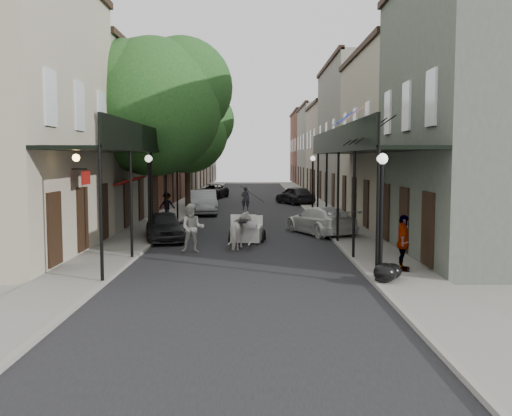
{
  "coord_description": "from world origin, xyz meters",
  "views": [
    {
      "loc": [
        0.48,
        -18.35,
        3.69
      ],
      "look_at": [
        0.48,
        5.48,
        1.6
      ],
      "focal_mm": 40.0,
      "sensor_mm": 36.0,
      "label": 1
    }
  ],
  "objects_px": {
    "tree_near": "(162,101)",
    "tree_far": "(192,129)",
    "horse": "(241,231)",
    "pedestrian_sidewalk_right": "(403,243)",
    "car_left_near": "(165,226)",
    "lamppost_left": "(149,197)",
    "car_right_near": "(320,221)",
    "lamppost_right_far": "(313,184)",
    "pedestrian_sidewalk_left": "(167,205)",
    "car_left_mid": "(203,202)",
    "car_right_far": "(295,195)",
    "carriage": "(248,219)",
    "pedestrian_walking": "(193,228)",
    "car_left_far": "(212,191)",
    "lamppost_right_near": "(381,215)"
  },
  "relations": [
    {
      "from": "pedestrian_sidewalk_right",
      "to": "car_left_far",
      "type": "distance_m",
      "value": 35.39
    },
    {
      "from": "lamppost_right_near",
      "to": "carriage",
      "type": "distance_m",
      "value": 9.82
    },
    {
      "from": "car_left_near",
      "to": "car_left_far",
      "type": "height_order",
      "value": "car_left_far"
    },
    {
      "from": "horse",
      "to": "carriage",
      "type": "bearing_deg",
      "value": -90.0
    },
    {
      "from": "lamppost_left",
      "to": "pedestrian_sidewalk_right",
      "type": "xyz_separation_m",
      "value": [
        9.25,
        -6.49,
        -1.04
      ]
    },
    {
      "from": "lamppost_left",
      "to": "pedestrian_sidewalk_right",
      "type": "height_order",
      "value": "lamppost_left"
    },
    {
      "from": "tree_near",
      "to": "lamppost_left",
      "type": "bearing_deg",
      "value": -88.66
    },
    {
      "from": "pedestrian_sidewalk_left",
      "to": "pedestrian_sidewalk_right",
      "type": "relative_size",
      "value": 0.84
    },
    {
      "from": "lamppost_right_far",
      "to": "tree_near",
      "type": "bearing_deg",
      "value": -136.69
    },
    {
      "from": "pedestrian_walking",
      "to": "car_right_near",
      "type": "xyz_separation_m",
      "value": [
        5.6,
        5.24,
        -0.28
      ]
    },
    {
      "from": "tree_near",
      "to": "lamppost_right_near",
      "type": "distance_m",
      "value": 15.39
    },
    {
      "from": "pedestrian_sidewalk_right",
      "to": "car_left_far",
      "type": "xyz_separation_m",
      "value": [
        -8.75,
        34.29,
        -0.35
      ]
    },
    {
      "from": "pedestrian_sidewalk_left",
      "to": "lamppost_right_near",
      "type": "bearing_deg",
      "value": 100.94
    },
    {
      "from": "lamppost_right_far",
      "to": "car_right_near",
      "type": "xyz_separation_m",
      "value": [
        -0.5,
        -9.0,
        -1.37
      ]
    },
    {
      "from": "pedestrian_sidewalk_left",
      "to": "carriage",
      "type": "bearing_deg",
      "value": 103.55
    },
    {
      "from": "tree_near",
      "to": "car_left_near",
      "type": "xyz_separation_m",
      "value": [
        0.6,
        -3.31,
        -5.82
      ]
    },
    {
      "from": "horse",
      "to": "tree_near",
      "type": "bearing_deg",
      "value": -47.78
    },
    {
      "from": "tree_near",
      "to": "carriage",
      "type": "height_order",
      "value": "tree_near"
    },
    {
      "from": "lamppost_left",
      "to": "car_left_far",
      "type": "bearing_deg",
      "value": 88.97
    },
    {
      "from": "car_left_far",
      "to": "car_right_far",
      "type": "bearing_deg",
      "value": -30.13
    },
    {
      "from": "lamppost_right_far",
      "to": "pedestrian_sidewalk_left",
      "type": "height_order",
      "value": "lamppost_right_far"
    },
    {
      "from": "pedestrian_sidewalk_right",
      "to": "car_left_mid",
      "type": "height_order",
      "value": "pedestrian_sidewalk_right"
    },
    {
      "from": "tree_far",
      "to": "car_right_near",
      "type": "distance_m",
      "value": 17.85
    },
    {
      "from": "lamppost_right_near",
      "to": "horse",
      "type": "distance_m",
      "value": 7.95
    },
    {
      "from": "car_left_near",
      "to": "tree_far",
      "type": "bearing_deg",
      "value": 79.13
    },
    {
      "from": "tree_far",
      "to": "horse",
      "type": "distance_m",
      "value": 20.64
    },
    {
      "from": "lamppost_right_far",
      "to": "pedestrian_sidewalk_left",
      "type": "bearing_deg",
      "value": -165.92
    },
    {
      "from": "tree_near",
      "to": "tree_far",
      "type": "distance_m",
      "value": 14.02
    },
    {
      "from": "horse",
      "to": "pedestrian_sidewalk_left",
      "type": "bearing_deg",
      "value": -60.84
    },
    {
      "from": "pedestrian_sidewalk_right",
      "to": "car_left_near",
      "type": "relative_size",
      "value": 0.46
    },
    {
      "from": "lamppost_left",
      "to": "car_right_near",
      "type": "distance_m",
      "value": 8.38
    },
    {
      "from": "pedestrian_walking",
      "to": "tree_near",
      "type": "bearing_deg",
      "value": 106.28
    },
    {
      "from": "horse",
      "to": "car_right_near",
      "type": "relative_size",
      "value": 0.37
    },
    {
      "from": "tree_far",
      "to": "car_left_mid",
      "type": "bearing_deg",
      "value": -76.42
    },
    {
      "from": "car_right_far",
      "to": "car_left_near",
      "type": "bearing_deg",
      "value": 47.01
    },
    {
      "from": "carriage",
      "to": "car_right_near",
      "type": "relative_size",
      "value": 0.53
    },
    {
      "from": "tree_near",
      "to": "carriage",
      "type": "relative_size",
      "value": 3.89
    },
    {
      "from": "pedestrian_sidewalk_right",
      "to": "car_left_near",
      "type": "distance_m",
      "value": 11.43
    },
    {
      "from": "lamppost_right_far",
      "to": "carriage",
      "type": "xyz_separation_m",
      "value": [
        -3.99,
        -11.1,
        -1.09
      ]
    },
    {
      "from": "lamppost_left",
      "to": "car_left_near",
      "type": "xyz_separation_m",
      "value": [
        0.5,
        0.86,
        -1.38
      ]
    },
    {
      "from": "car_left_far",
      "to": "pedestrian_sidewalk_left",
      "type": "bearing_deg",
      "value": -81.41
    },
    {
      "from": "horse",
      "to": "car_right_near",
      "type": "distance_m",
      "value": 5.76
    },
    {
      "from": "tree_far",
      "to": "pedestrian_sidewalk_left",
      "type": "xyz_separation_m",
      "value": [
        -0.63,
        -8.43,
        -4.96
      ]
    },
    {
      "from": "lamppost_right_near",
      "to": "car_left_far",
      "type": "xyz_separation_m",
      "value": [
        -7.7,
        35.8,
        -1.38
      ]
    },
    {
      "from": "tree_far",
      "to": "pedestrian_walking",
      "type": "bearing_deg",
      "value": -83.72
    },
    {
      "from": "car_right_near",
      "to": "car_right_far",
      "type": "height_order",
      "value": "car_right_far"
    },
    {
      "from": "horse",
      "to": "pedestrian_sidewalk_right",
      "type": "height_order",
      "value": "pedestrian_sidewalk_right"
    },
    {
      "from": "lamppost_right_far",
      "to": "tree_far",
      "type": "bearing_deg",
      "value": 143.49
    },
    {
      "from": "pedestrian_sidewalk_left",
      "to": "car_left_far",
      "type": "relative_size",
      "value": 0.31
    },
    {
      "from": "horse",
      "to": "pedestrian_sidewalk_left",
      "type": "xyz_separation_m",
      "value": [
        -4.75,
        11.14,
        0.13
      ]
    }
  ]
}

